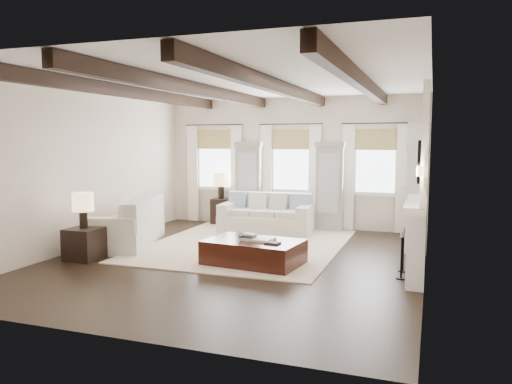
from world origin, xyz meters
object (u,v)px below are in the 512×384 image
(ottoman, at_px, (254,252))
(side_table_front, at_px, (84,244))
(sofa_back, at_px, (267,217))
(sofa_left, at_px, (131,225))
(side_table_back, at_px, (221,211))

(ottoman, xyz_separation_m, side_table_front, (-3.03, -0.69, 0.07))
(sofa_back, relative_size, sofa_left, 0.88)
(sofa_left, xyz_separation_m, side_table_back, (0.79, 2.91, -0.07))
(sofa_left, bearing_deg, side_table_front, -91.78)
(sofa_back, relative_size, side_table_back, 3.31)
(sofa_back, distance_m, side_table_back, 1.62)
(ottoman, relative_size, side_table_back, 2.49)
(ottoman, relative_size, side_table_front, 2.84)
(sofa_back, height_order, side_table_front, sofa_back)
(sofa_back, height_order, ottoman, sofa_back)
(side_table_front, relative_size, side_table_back, 0.88)
(sofa_left, relative_size, side_table_back, 3.75)
(ottoman, bearing_deg, side_table_front, -160.34)
(sofa_back, bearing_deg, side_table_front, -122.21)
(ottoman, bearing_deg, sofa_back, 110.88)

